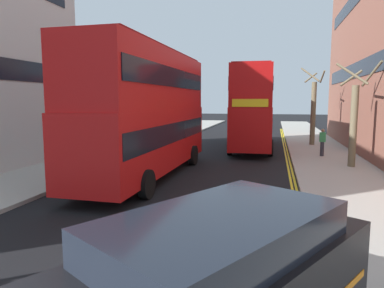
# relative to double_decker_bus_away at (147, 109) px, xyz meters

# --- Properties ---
(sidewalk_right) EXTENTS (4.00, 80.00, 0.14)m
(sidewalk_right) POSITION_rel_double_decker_bus_away_xyz_m (8.49, 3.06, -2.96)
(sidewalk_right) COLOR #ADA89E
(sidewalk_right) RESTS_ON ground
(sidewalk_left) EXTENTS (4.00, 80.00, 0.14)m
(sidewalk_left) POSITION_rel_double_decker_bus_away_xyz_m (-4.51, 3.06, -2.96)
(sidewalk_left) COLOR #ADA89E
(sidewalk_left) RESTS_ON ground
(kerb_line_outer) EXTENTS (0.10, 56.00, 0.01)m
(kerb_line_outer) POSITION_rel_double_decker_bus_away_xyz_m (6.39, 1.06, -3.03)
(kerb_line_outer) COLOR yellow
(kerb_line_outer) RESTS_ON ground
(kerb_line_inner) EXTENTS (0.10, 56.00, 0.01)m
(kerb_line_inner) POSITION_rel_double_decker_bus_away_xyz_m (6.23, 1.06, -3.03)
(kerb_line_inner) COLOR yellow
(kerb_line_inner) RESTS_ON ground
(double_decker_bus_away) EXTENTS (2.92, 10.84, 5.64)m
(double_decker_bus_away) POSITION_rel_double_decker_bus_away_xyz_m (0.00, 0.00, 0.00)
(double_decker_bus_away) COLOR red
(double_decker_bus_away) RESTS_ON ground
(double_decker_bus_oncoming) EXTENTS (3.12, 10.90, 5.64)m
(double_decker_bus_oncoming) POSITION_rel_double_decker_bus_away_xyz_m (3.90, 10.56, 0.00)
(double_decker_bus_oncoming) COLOR #B20F0F
(double_decker_bus_oncoming) RESTS_ON ground
(pedestrian_far) EXTENTS (0.34, 0.22, 1.62)m
(pedestrian_far) POSITION_rel_double_decker_bus_away_xyz_m (8.28, 7.18, -2.04)
(pedestrian_far) COLOR #2D2D38
(pedestrian_far) RESTS_ON sidewalk_right
(street_tree_near) EXTENTS (1.71, 1.78, 5.69)m
(street_tree_near) POSITION_rel_double_decker_bus_away_xyz_m (8.27, 12.79, -0.32)
(street_tree_near) COLOR #6B6047
(street_tree_near) RESTS_ON sidewalk_right
(street_tree_mid) EXTENTS (2.06, 2.05, 5.15)m
(street_tree_mid) POSITION_rel_double_decker_bus_away_xyz_m (9.31, 4.02, -0.56)
(street_tree_mid) COLOR #6B6047
(street_tree_mid) RESTS_ON sidewalk_right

